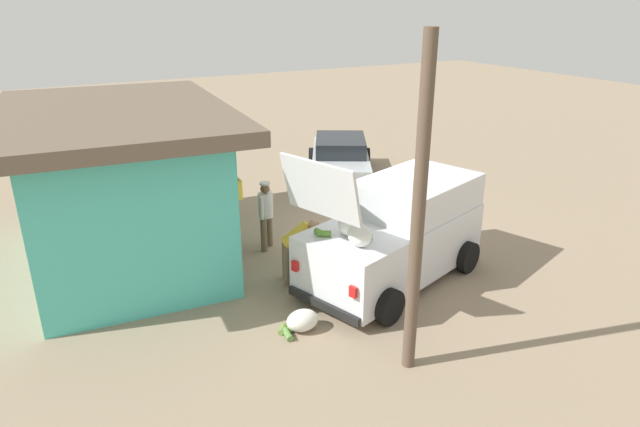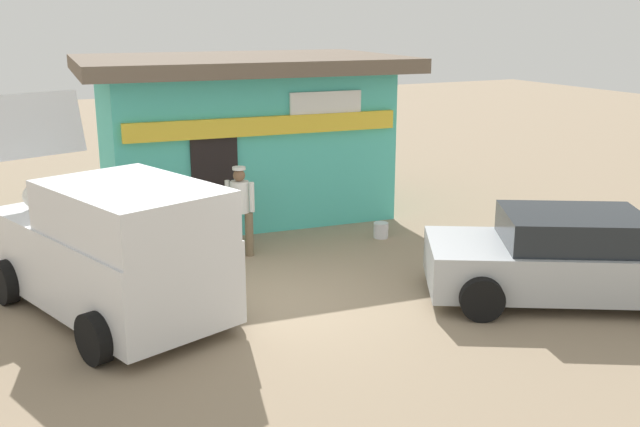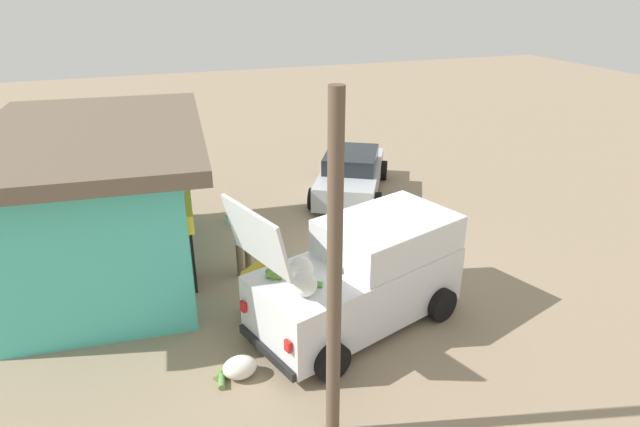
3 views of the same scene
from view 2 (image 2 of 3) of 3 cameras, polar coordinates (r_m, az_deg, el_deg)
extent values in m
plane|color=gray|center=(11.38, -3.84, -6.74)|extent=(60.00, 60.00, 0.00)
cube|color=#4CC6B7|center=(16.14, -6.14, 5.49)|extent=(5.97, 4.02, 3.10)
cube|color=yellow|center=(14.29, -4.23, 6.80)|extent=(5.41, 0.56, 0.36)
cube|color=black|center=(14.27, -8.12, 1.90)|extent=(0.90, 0.13, 2.00)
cube|color=white|center=(14.68, 0.45, 8.29)|extent=(1.50, 0.18, 0.60)
cube|color=brown|center=(15.94, -6.31, 11.51)|extent=(7.03, 5.08, 0.29)
cube|color=silver|center=(11.12, -16.10, -3.63)|extent=(3.02, 4.47, 1.16)
cube|color=silver|center=(10.20, -14.39, 0.25)|extent=(2.46, 2.96, 0.69)
cube|color=black|center=(9.21, -10.55, -1.36)|extent=(1.50, 0.56, 0.52)
cube|color=silver|center=(12.65, -21.41, 6.39)|extent=(1.65, 0.79, 1.01)
ellipsoid|color=silver|center=(12.01, -18.58, 1.49)|extent=(0.51, 0.42, 0.42)
ellipsoid|color=silver|center=(12.06, -20.94, 1.30)|extent=(0.49, 0.41, 0.41)
cylinder|color=#5D9233|center=(12.51, -17.97, 1.33)|extent=(0.24, 0.29, 0.11)
cylinder|color=#5A8C34|center=(12.55, -17.66, 1.39)|extent=(0.28, 0.16, 0.11)
cylinder|color=#59B246|center=(11.86, -19.88, 0.41)|extent=(0.22, 0.25, 0.10)
cube|color=black|center=(13.08, -20.33, -3.48)|extent=(1.67, 0.62, 0.16)
cube|color=red|center=(12.68, -23.48, -1.73)|extent=(0.15, 0.10, 0.20)
cube|color=red|center=(13.21, -17.77, -0.54)|extent=(0.15, 0.10, 0.20)
cylinder|color=black|center=(9.70, -17.07, -9.24)|extent=(0.42, 0.71, 0.68)
cylinder|color=black|center=(10.63, -7.63, -6.48)|extent=(0.42, 0.71, 0.68)
cylinder|color=black|center=(12.10, -23.21, -4.90)|extent=(0.42, 0.71, 0.68)
cylinder|color=black|center=(12.86, -15.10, -3.02)|extent=(0.42, 0.71, 0.68)
cube|color=#B2B7BC|center=(11.89, 18.80, -3.86)|extent=(4.61, 3.63, 0.70)
cube|color=#1E2328|center=(11.72, 19.05, -1.12)|extent=(2.56, 2.35, 0.49)
cylinder|color=black|center=(10.78, 12.45, -6.52)|extent=(0.67, 0.50, 0.64)
cylinder|color=black|center=(12.53, 11.14, -3.34)|extent=(0.67, 0.50, 0.64)
cylinder|color=#726047|center=(13.48, -6.82, -1.48)|extent=(0.15, 0.15, 0.80)
cylinder|color=#726047|center=(13.34, -5.50, -1.62)|extent=(0.15, 0.15, 0.80)
cylinder|color=silver|center=(13.23, -6.25, 1.29)|extent=(0.48, 0.48, 0.57)
sphere|color=brown|center=(13.14, -6.30, 2.96)|extent=(0.22, 0.22, 0.22)
cylinder|color=silver|center=(13.11, -6.31, 3.51)|extent=(0.24, 0.24, 0.05)
cylinder|color=silver|center=(13.33, -7.18, 1.43)|extent=(0.09, 0.09, 0.54)
cylinder|color=silver|center=(13.13, -5.30, 1.27)|extent=(0.09, 0.09, 0.54)
cylinder|color=#726047|center=(13.21, -12.75, -2.03)|extent=(0.15, 0.15, 0.83)
cylinder|color=#726047|center=(13.26, -14.20, -2.06)|extent=(0.15, 0.15, 0.83)
cylinder|color=gold|center=(12.85, -13.79, 0.17)|extent=(0.56, 0.75, 0.63)
sphere|color=tan|center=(12.48, -14.08, 0.87)|extent=(0.23, 0.23, 0.23)
cylinder|color=gold|center=(12.61, -12.84, -0.53)|extent=(0.09, 0.09, 0.56)
cylinder|color=gold|center=(12.69, -14.98, -0.58)|extent=(0.09, 0.09, 0.56)
ellipsoid|color=silver|center=(13.57, -21.22, -3.24)|extent=(0.45, 0.59, 0.38)
cylinder|color=#5F8E46|center=(13.93, -21.65, -3.41)|extent=(0.33, 0.16, 0.11)
cylinder|color=olive|center=(13.95, -20.89, -3.32)|extent=(0.25, 0.23, 0.11)
cylinder|color=#71AC32|center=(13.77, -20.68, -3.52)|extent=(0.31, 0.30, 0.12)
cylinder|color=#599436|center=(13.48, -20.79, -3.95)|extent=(0.29, 0.27, 0.10)
cylinder|color=#5EA645|center=(13.72, -20.76, -3.55)|extent=(0.26, 0.18, 0.13)
cylinder|color=silver|center=(14.46, 4.74, -1.30)|extent=(0.29, 0.29, 0.30)
camera|label=1|loc=(18.02, -49.70, 14.14)|focal=31.09mm
camera|label=3|loc=(15.55, -53.00, 16.84)|focal=29.78mm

